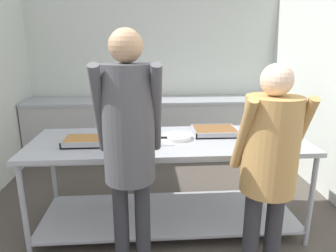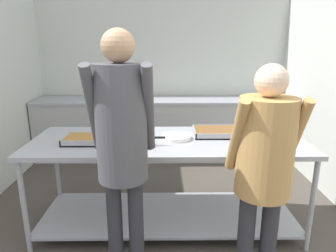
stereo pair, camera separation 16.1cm
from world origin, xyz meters
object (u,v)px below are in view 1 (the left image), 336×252
object	(u,v)px
broccoli_bowl	(255,132)
guest_serving_right	(270,156)
sauce_pan	(135,141)
water_bottle	(126,91)
guest_serving_left	(129,137)
serving_tray_roast	(215,131)
plate_stack	(177,137)
serving_tray_vegetables	(85,141)

from	to	relation	value
broccoli_bowl	guest_serving_right	bearing A→B (deg)	-102.69
sauce_pan	guest_serving_right	distance (m)	1.09
water_bottle	guest_serving_left	bearing A→B (deg)	-85.74
sauce_pan	water_bottle	world-z (taller)	water_bottle
sauce_pan	serving_tray_roast	xyz separation A→B (m)	(0.75, 0.31, -0.02)
broccoli_bowl	guest_serving_right	distance (m)	0.78
guest_serving_right	water_bottle	size ratio (longest dim) A/B	6.32
guest_serving_right	plate_stack	bearing A→B (deg)	126.92
plate_stack	guest_serving_right	bearing A→B (deg)	-53.08
broccoli_bowl	water_bottle	xyz separation A→B (m)	(-1.31, 1.91, 0.11)
broccoli_bowl	serving_tray_vegetables	bearing A→B (deg)	-176.24
sauce_pan	guest_serving_left	xyz separation A→B (m)	(-0.01, -0.54, 0.21)
sauce_pan	plate_stack	world-z (taller)	sauce_pan
sauce_pan	water_bottle	xyz separation A→B (m)	(-0.21, 2.11, 0.11)
guest_serving_right	water_bottle	world-z (taller)	guest_serving_right
broccoli_bowl	guest_serving_right	xyz separation A→B (m)	(-0.17, -0.75, 0.06)
serving_tray_vegetables	water_bottle	size ratio (longest dim) A/B	1.44
serving_tray_roast	water_bottle	distance (m)	2.04
guest_serving_left	water_bottle	size ratio (longest dim) A/B	7.15
serving_tray_vegetables	serving_tray_roast	bearing A→B (deg)	10.46
serving_tray_vegetables	guest_serving_left	xyz separation A→B (m)	(0.42, -0.64, 0.23)
sauce_pan	water_bottle	bearing A→B (deg)	95.59
serving_tray_vegetables	serving_tray_roast	xyz separation A→B (m)	(1.18, 0.22, 0.00)
broccoli_bowl	guest_serving_left	distance (m)	1.35
water_bottle	broccoli_bowl	bearing A→B (deg)	-55.61
sauce_pan	serving_tray_roast	bearing A→B (deg)	22.57
guest_serving_left	plate_stack	bearing A→B (deg)	61.98
plate_stack	water_bottle	world-z (taller)	water_bottle
sauce_pan	serving_tray_vegetables	bearing A→B (deg)	167.42
serving_tray_vegetables	guest_serving_left	size ratio (longest dim) A/B	0.20
serving_tray_vegetables	plate_stack	size ratio (longest dim) A/B	1.35
plate_stack	sauce_pan	bearing A→B (deg)	-153.95
serving_tray_roast	water_bottle	world-z (taller)	water_bottle
serving_tray_vegetables	sauce_pan	size ratio (longest dim) A/B	0.87
plate_stack	guest_serving_right	xyz separation A→B (m)	(0.56, -0.74, 0.09)
guest_serving_left	water_bottle	bearing A→B (deg)	94.26
serving_tray_roast	broccoli_bowl	world-z (taller)	broccoli_bowl
sauce_pan	plate_stack	bearing A→B (deg)	26.05
sauce_pan	guest_serving_right	size ratio (longest dim) A/B	0.26
serving_tray_roast	guest_serving_right	xyz separation A→B (m)	(0.18, -0.87, 0.08)
guest_serving_right	water_bottle	xyz separation A→B (m)	(-1.14, 2.67, 0.05)
serving_tray_vegetables	broccoli_bowl	distance (m)	1.53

